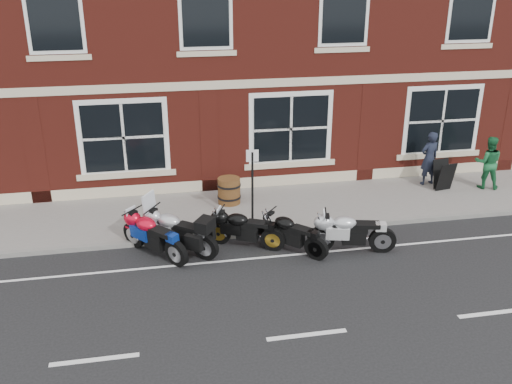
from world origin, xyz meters
The scene contains 13 objects.
ground centered at (0.00, 0.00, 0.00)m, with size 80.00×80.00×0.00m, color black.
sidewalk centered at (0.00, 3.00, 0.06)m, with size 30.00×3.00×0.12m, color slate.
kerb centered at (0.00, 1.42, 0.06)m, with size 30.00×0.16×0.12m, color slate.
moto_touring_silver centered at (-2.26, 0.94, 0.61)m, with size 1.85×1.52×1.49m.
moto_sport_red centered at (-2.81, 0.84, 0.57)m, with size 1.53×1.79×1.00m.
moto_sport_black centered at (-0.57, 0.88, 0.53)m, with size 1.89×1.01×0.92m.
moto_sport_silver centered at (1.96, 0.15, 0.57)m, with size 2.16×0.64×0.98m.
moto_naked_black centered at (0.53, 0.43, 0.52)m, with size 1.49×1.55×0.91m.
pedestrian_left centered at (5.83, 3.81, 0.98)m, with size 0.63×0.41×1.72m, color black.
pedestrian_right centered at (7.47, 3.16, 0.95)m, with size 0.81×0.63×1.66m, color #1B5F33.
a_board_sign centered at (6.09, 3.27, 0.58)m, with size 0.55×0.37×0.92m, color black, non-canonical shape.
barrel_planter centered at (-0.58, 3.45, 0.50)m, with size 0.69×0.69×0.77m.
parking_sign centered at (-0.24, 1.55, 1.40)m, with size 0.31×0.06×2.22m.
Camera 1 is at (-2.68, -11.85, 6.75)m, focal length 40.00 mm.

